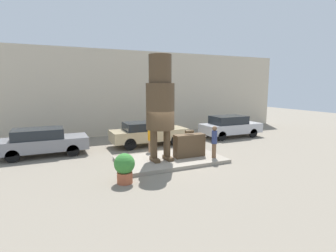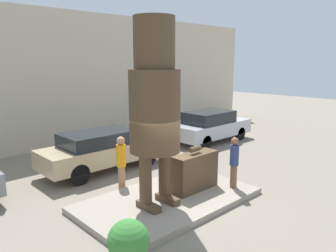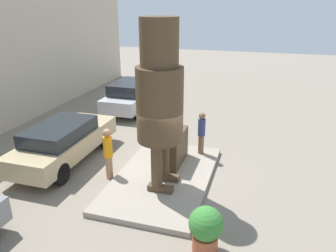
{
  "view_description": "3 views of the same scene",
  "coord_description": "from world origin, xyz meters",
  "px_view_note": "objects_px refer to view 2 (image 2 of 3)",
  "views": [
    {
      "loc": [
        -5.23,
        -11.16,
        3.63
      ],
      "look_at": [
        -0.14,
        0.01,
        1.75
      ],
      "focal_mm": 28.0,
      "sensor_mm": 36.0,
      "label": 1
    },
    {
      "loc": [
        -5.99,
        -6.3,
        3.96
      ],
      "look_at": [
        0.22,
        0.26,
        2.16
      ],
      "focal_mm": 35.0,
      "sensor_mm": 36.0,
      "label": 2
    },
    {
      "loc": [
        -8.8,
        -2.82,
        5.38
      ],
      "look_at": [
        0.47,
        -0.01,
        1.68
      ],
      "focal_mm": 35.0,
      "sensor_mm": 36.0,
      "label": 3
    }
  ],
  "objects_px": {
    "statue_figure": "(155,99)",
    "parked_car_tan": "(103,149)",
    "tourist": "(234,160)",
    "parked_car_silver": "(211,126)",
    "giant_suitcase": "(195,171)",
    "planter_pot": "(129,247)",
    "worker_hivis": "(121,161)"
  },
  "relations": [
    {
      "from": "tourist",
      "to": "parked_car_silver",
      "type": "xyz_separation_m",
      "value": [
        4.5,
        4.58,
        -0.21
      ]
    },
    {
      "from": "parked_car_silver",
      "to": "statue_figure",
      "type": "bearing_deg",
      "value": -151.18
    },
    {
      "from": "parked_car_tan",
      "to": "worker_hivis",
      "type": "relative_size",
      "value": 2.73
    },
    {
      "from": "parked_car_silver",
      "to": "planter_pot",
      "type": "bearing_deg",
      "value": -148.53
    },
    {
      "from": "parked_car_silver",
      "to": "tourist",
      "type": "bearing_deg",
      "value": -134.44
    },
    {
      "from": "parked_car_silver",
      "to": "planter_pot",
      "type": "xyz_separation_m",
      "value": [
        -9.24,
        -5.65,
        -0.18
      ]
    },
    {
      "from": "planter_pot",
      "to": "parked_car_silver",
      "type": "bearing_deg",
      "value": 31.47
    },
    {
      "from": "statue_figure",
      "to": "parked_car_tan",
      "type": "xyz_separation_m",
      "value": [
        0.8,
        3.83,
        -2.21
      ]
    },
    {
      "from": "statue_figure",
      "to": "parked_car_tan",
      "type": "relative_size",
      "value": 1.04
    },
    {
      "from": "statue_figure",
      "to": "giant_suitcase",
      "type": "xyz_separation_m",
      "value": [
        1.54,
        -0.02,
        -2.28
      ]
    },
    {
      "from": "giant_suitcase",
      "to": "statue_figure",
      "type": "bearing_deg",
      "value": 179.1
    },
    {
      "from": "statue_figure",
      "to": "parked_car_silver",
      "type": "distance_m",
      "value": 8.31
    },
    {
      "from": "giant_suitcase",
      "to": "planter_pot",
      "type": "bearing_deg",
      "value": -154.78
    },
    {
      "from": "tourist",
      "to": "parked_car_silver",
      "type": "height_order",
      "value": "tourist"
    },
    {
      "from": "giant_suitcase",
      "to": "planter_pot",
      "type": "height_order",
      "value": "giant_suitcase"
    },
    {
      "from": "parked_car_tan",
      "to": "tourist",
      "type": "bearing_deg",
      "value": -69.25
    },
    {
      "from": "worker_hivis",
      "to": "giant_suitcase",
      "type": "bearing_deg",
      "value": -53.29
    },
    {
      "from": "giant_suitcase",
      "to": "parked_car_silver",
      "type": "distance_m",
      "value": 6.72
    },
    {
      "from": "parked_car_silver",
      "to": "parked_car_tan",
      "type": "bearing_deg",
      "value": -179.68
    },
    {
      "from": "parked_car_tan",
      "to": "planter_pot",
      "type": "xyz_separation_m",
      "value": [
        -3.02,
        -5.62,
        -0.17
      ]
    },
    {
      "from": "parked_car_silver",
      "to": "worker_hivis",
      "type": "bearing_deg",
      "value": -163.19
    },
    {
      "from": "statue_figure",
      "to": "parked_car_silver",
      "type": "height_order",
      "value": "statue_figure"
    },
    {
      "from": "giant_suitcase",
      "to": "parked_car_silver",
      "type": "xyz_separation_m",
      "value": [
        5.48,
        3.89,
        0.08
      ]
    },
    {
      "from": "parked_car_silver",
      "to": "worker_hivis",
      "type": "xyz_separation_m",
      "value": [
        -6.84,
        -2.07,
        0.12
      ]
    },
    {
      "from": "tourist",
      "to": "parked_car_tan",
      "type": "height_order",
      "value": "tourist"
    },
    {
      "from": "parked_car_silver",
      "to": "planter_pot",
      "type": "height_order",
      "value": "parked_car_silver"
    },
    {
      "from": "giant_suitcase",
      "to": "worker_hivis",
      "type": "relative_size",
      "value": 0.91
    },
    {
      "from": "parked_car_tan",
      "to": "planter_pot",
      "type": "distance_m",
      "value": 6.38
    },
    {
      "from": "parked_car_tan",
      "to": "giant_suitcase",
      "type": "bearing_deg",
      "value": -79.19
    },
    {
      "from": "planter_pot",
      "to": "worker_hivis",
      "type": "height_order",
      "value": "worker_hivis"
    },
    {
      "from": "parked_car_tan",
      "to": "parked_car_silver",
      "type": "height_order",
      "value": "parked_car_silver"
    },
    {
      "from": "parked_car_tan",
      "to": "parked_car_silver",
      "type": "bearing_deg",
      "value": 0.32
    }
  ]
}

